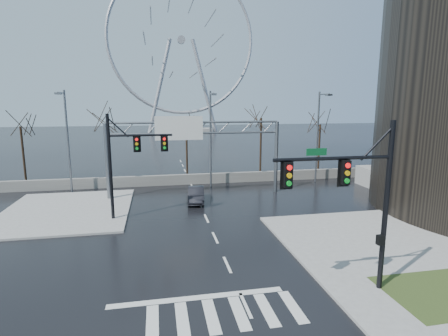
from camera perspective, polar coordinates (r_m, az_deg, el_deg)
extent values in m
plane|color=black|center=(19.87, 0.53, -15.49)|extent=(260.00, 260.00, 0.00)
cube|color=gray|center=(25.29, 22.72, -10.33)|extent=(12.00, 10.00, 0.15)
cube|color=gray|center=(31.62, -24.27, -6.33)|extent=(10.00, 12.00, 0.15)
cube|color=#2F3D19|center=(19.69, 31.94, -16.92)|extent=(5.00, 4.00, 0.02)
cube|color=slate|center=(38.55, -5.44, -1.81)|extent=(52.00, 0.50, 1.10)
cylinder|color=black|center=(17.50, 24.88, -6.10)|extent=(0.24, 0.24, 8.00)
cylinder|color=black|center=(15.57, 17.47, 1.50)|extent=(5.40, 0.16, 0.16)
cube|color=black|center=(15.78, 19.21, -0.69)|extent=(0.35, 0.28, 1.05)
cube|color=black|center=(14.66, 10.38, -1.10)|extent=(0.35, 0.28, 1.05)
cylinder|color=black|center=(27.13, -18.07, -0.04)|extent=(0.24, 0.24, 8.00)
cylinder|color=black|center=(26.63, -13.43, 5.21)|extent=(4.60, 0.16, 0.16)
cube|color=black|center=(26.55, -14.03, 3.87)|extent=(0.35, 0.28, 1.05)
cube|color=black|center=(26.52, -9.71, 4.03)|extent=(0.35, 0.28, 1.05)
cylinder|color=slate|center=(33.21, -18.52, 0.89)|extent=(0.36, 0.36, 7.00)
cylinder|color=slate|center=(34.90, 8.50, 1.76)|extent=(0.36, 0.36, 7.00)
cylinder|color=slate|center=(32.75, -4.76, 7.43)|extent=(16.00, 0.20, 0.20)
cylinder|color=slate|center=(32.82, -4.73, 5.69)|extent=(16.00, 0.20, 0.20)
cube|color=#0A4B22|center=(32.50, -7.36, 6.48)|extent=(4.20, 0.10, 2.00)
cube|color=silver|center=(32.44, -7.35, 6.47)|extent=(4.40, 0.02, 2.20)
cylinder|color=slate|center=(37.16, -24.10, 3.82)|extent=(0.20, 0.20, 10.00)
cylinder|color=slate|center=(35.92, -25.06, 11.08)|extent=(0.12, 2.20, 0.12)
cube|color=slate|center=(34.95, -25.44, 10.93)|extent=(0.50, 0.70, 0.18)
cylinder|color=slate|center=(36.63, -2.20, 4.63)|extent=(0.20, 0.20, 10.00)
cylinder|color=slate|center=(35.37, -1.97, 12.05)|extent=(0.12, 2.20, 0.12)
cube|color=slate|center=(34.38, -1.70, 11.94)|extent=(0.50, 0.70, 0.18)
cylinder|color=slate|center=(40.25, 15.00, 4.81)|extent=(0.20, 0.20, 10.00)
cylinder|color=slate|center=(39.11, 16.04, 11.51)|extent=(0.12, 2.20, 0.12)
cube|color=slate|center=(38.21, 16.72, 11.36)|extent=(0.50, 0.70, 0.18)
cylinder|color=black|center=(44.28, -29.93, 1.84)|extent=(0.24, 0.24, 6.30)
cylinder|color=black|center=(41.70, -18.41, 2.57)|extent=(0.24, 0.24, 6.75)
cylinder|color=black|center=(42.55, -6.09, 2.58)|extent=(0.24, 0.24, 5.85)
cylinder|color=black|center=(43.21, 6.01, 3.48)|extent=(0.24, 0.24, 7.02)
cylinder|color=black|center=(46.68, 15.26, 3.13)|extent=(0.24, 0.24, 6.12)
cube|color=gray|center=(113.13, -6.69, 6.19)|extent=(18.00, 6.00, 1.00)
torus|color=#B2B2B7|center=(114.48, -7.00, 20.05)|extent=(45.00, 1.00, 45.00)
cylinder|color=#B2B2B7|center=(114.48, -7.00, 20.05)|extent=(2.40, 1.50, 2.40)
cylinder|color=#B2B2B7|center=(112.65, -10.48, 12.95)|extent=(8.28, 1.20, 28.82)
cylinder|color=#B2B2B7|center=(113.71, -3.22, 13.08)|extent=(8.28, 1.20, 28.82)
imported|color=black|center=(31.52, -4.59, -4.35)|extent=(1.86, 4.18, 1.33)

